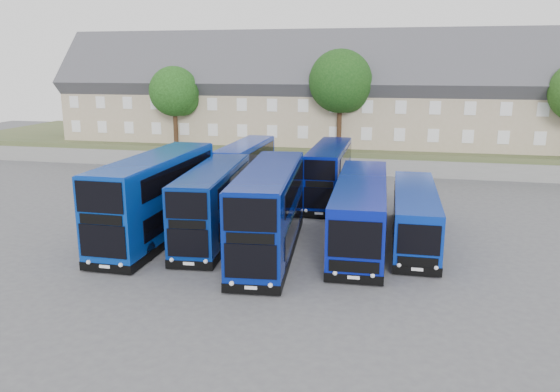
{
  "coord_description": "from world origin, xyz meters",
  "views": [
    {
      "loc": [
        7.41,
        -25.15,
        9.81
      ],
      "look_at": [
        0.73,
        5.53,
        2.2
      ],
      "focal_mm": 35.0,
      "sensor_mm": 36.0,
      "label": 1
    }
  ],
  "objects_px": {
    "dd_front_left": "(156,199)",
    "coach_east_a": "(361,212)",
    "dd_front_mid": "(213,205)",
    "tree_mid": "(342,84)",
    "tree_west": "(176,93)"
  },
  "relations": [
    {
      "from": "tree_mid",
      "to": "dd_front_mid",
      "type": "bearing_deg",
      "value": -102.26
    },
    {
      "from": "dd_front_left",
      "to": "dd_front_mid",
      "type": "bearing_deg",
      "value": 7.98
    },
    {
      "from": "dd_front_left",
      "to": "tree_mid",
      "type": "height_order",
      "value": "tree_mid"
    },
    {
      "from": "dd_front_mid",
      "to": "tree_west",
      "type": "bearing_deg",
      "value": 112.0
    },
    {
      "from": "dd_front_mid",
      "to": "tree_west",
      "type": "xyz_separation_m",
      "value": [
        -11.17,
        21.75,
        5.04
      ]
    },
    {
      "from": "tree_west",
      "to": "tree_mid",
      "type": "distance_m",
      "value": 16.04
    },
    {
      "from": "dd_front_left",
      "to": "tree_mid",
      "type": "relative_size",
      "value": 1.3
    },
    {
      "from": "dd_front_mid",
      "to": "tree_mid",
      "type": "distance_m",
      "value": 23.56
    },
    {
      "from": "dd_front_left",
      "to": "tree_west",
      "type": "relative_size",
      "value": 1.56
    },
    {
      "from": "dd_front_left",
      "to": "tree_mid",
      "type": "xyz_separation_m",
      "value": [
        8.1,
        22.68,
        5.75
      ]
    },
    {
      "from": "dd_front_mid",
      "to": "tree_mid",
      "type": "bearing_deg",
      "value": 72.57
    },
    {
      "from": "dd_front_left",
      "to": "coach_east_a",
      "type": "bearing_deg",
      "value": 8.81
    },
    {
      "from": "coach_east_a",
      "to": "dd_front_mid",
      "type": "bearing_deg",
      "value": -173.05
    },
    {
      "from": "dd_front_mid",
      "to": "tree_west",
      "type": "distance_m",
      "value": 24.97
    },
    {
      "from": "dd_front_mid",
      "to": "tree_mid",
      "type": "xyz_separation_m",
      "value": [
        4.83,
        22.25,
        6.06
      ]
    }
  ]
}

